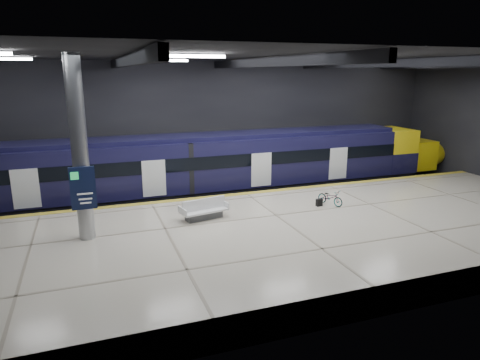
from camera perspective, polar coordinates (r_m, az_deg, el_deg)
name	(u,v)px	position (r m, az deg, el deg)	size (l,w,h in m)	color
ground	(267,231)	(20.53, 3.63, -6.74)	(30.00, 30.00, 0.00)	black
room_shell	(269,109)	(19.25, 3.89, 9.38)	(30.10, 16.10, 8.05)	black
platform	(291,238)	(18.23, 6.80, -7.73)	(30.00, 11.00, 1.10)	beige
safety_strip	(247,193)	(22.60, 0.91, -1.78)	(30.00, 0.40, 0.01)	gold
rails	(230,198)	(25.37, -1.30, -2.40)	(30.00, 1.52, 0.16)	gray
train	(233,165)	(24.93, -0.95, 2.00)	(29.40, 2.84, 3.79)	black
bench	(204,212)	(18.73, -4.84, -4.23)	(2.20, 1.25, 0.92)	#595B60
bicycle	(330,197)	(21.05, 11.95, -2.28)	(0.49, 1.40, 0.73)	#99999E
pannier_bag	(319,202)	(20.80, 10.51, -2.96)	(0.30, 0.18, 0.35)	black
info_column	(80,152)	(16.79, -20.57, 3.46)	(0.90, 0.78, 6.90)	#9EA0A5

